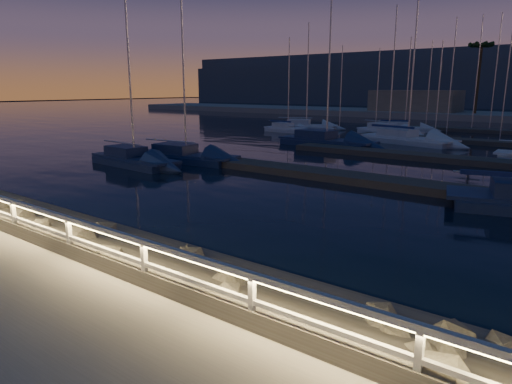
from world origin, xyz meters
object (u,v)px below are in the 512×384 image
guard_rail (114,242)px  sailboat_f (324,140)px  sailboat_b (184,155)px  sailboat_k (406,138)px  sailboat_m (403,128)px  sailboat_j (388,131)px  sailboat_i (305,126)px  sailboat_a (133,159)px  sailboat_e (287,129)px

guard_rail → sailboat_f: sailboat_f is taller
sailboat_b → sailboat_k: 21.04m
sailboat_b → sailboat_m: 31.04m
sailboat_m → sailboat_j: bearing=-108.3°
sailboat_b → sailboat_j: bearing=74.4°
guard_rail → sailboat_f: bearing=109.9°
guard_rail → sailboat_b: sailboat_b is taller
sailboat_j → sailboat_m: size_ratio=1.25×
sailboat_i → sailboat_k: (14.64, -6.66, 0.01)m
sailboat_f → sailboat_k: (4.87, 6.12, -0.03)m
guard_rail → sailboat_a: size_ratio=3.62×
sailboat_j → sailboat_k: sailboat_k is taller
sailboat_a → sailboat_b: size_ratio=0.96×
sailboat_a → sailboat_k: bearing=70.3°
sailboat_k → sailboat_f: bearing=-115.0°
sailboat_e → sailboat_k: sailboat_k is taller
guard_rail → sailboat_i: size_ratio=3.58×
sailboat_e → sailboat_b: bearing=-67.9°
sailboat_a → sailboat_i: sailboat_i is taller
sailboat_m → sailboat_a: bearing=-118.3°
sailboat_f → sailboat_j: (0.61, 12.62, -0.04)m
sailboat_a → sailboat_e: 25.42m
guard_rail → sailboat_j: sailboat_j is taller
sailboat_a → sailboat_j: 29.49m
sailboat_b → sailboat_a: bearing=-120.7°
sailboat_i → sailboat_m: size_ratio=1.18×
sailboat_a → guard_rail: bearing=-35.3°
sailboat_b → sailboat_k: bearing=60.0°
sailboat_a → sailboat_j: size_ratio=0.93×
sailboat_m → sailboat_k: bearing=-88.6°
sailboat_k → sailboat_j: bearing=136.8°
sailboat_m → sailboat_e: bearing=-157.7°
guard_rail → sailboat_b: bearing=131.8°
sailboat_b → sailboat_j: (4.03, 25.83, 0.01)m
sailboat_f → guard_rail: bearing=-65.6°
guard_rail → sailboat_k: (-5.48, 34.72, -0.92)m
sailboat_j → sailboat_a: bearing=-78.3°
sailboat_k → sailboat_e: bearing=-176.2°
sailboat_i → sailboat_m: 11.34m
sailboat_j → sailboat_m: 4.96m
guard_rail → sailboat_j: 42.35m
sailboat_j → sailboat_i: bearing=-158.7°
sailboat_f → sailboat_m: size_ratio=1.42×
sailboat_f → sailboat_j: sailboat_f is taller
sailboat_a → sailboat_e: (-4.74, 24.97, -0.05)m
sailboat_b → sailboat_j: size_ratio=0.97×
sailboat_j → sailboat_f: bearing=-70.5°
sailboat_i → sailboat_j: 10.38m
sailboat_a → sailboat_i: (-4.95, 29.15, 0.00)m
sailboat_a → sailboat_i: size_ratio=0.99×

